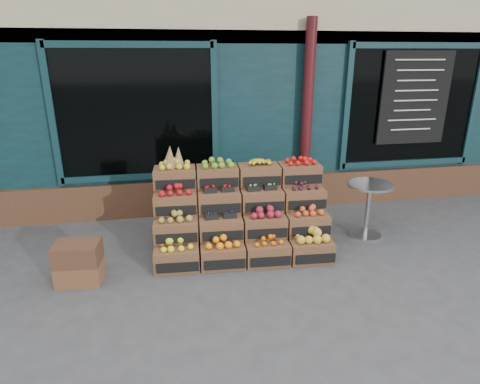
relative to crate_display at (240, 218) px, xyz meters
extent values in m
plane|color=#414143|center=(0.20, -0.72, -0.46)|extent=(60.00, 60.00, 0.00)
cube|color=#0D292E|center=(0.20, 4.48, 1.94)|extent=(12.00, 6.00, 4.80)
cube|color=#0D292E|center=(0.20, 1.53, 1.04)|extent=(12.00, 0.12, 3.00)
cube|color=#4C2E1E|center=(0.20, 1.46, -0.16)|extent=(12.00, 0.18, 0.60)
cube|color=black|center=(-1.40, 1.46, 1.29)|extent=(2.40, 0.06, 2.00)
cube|color=black|center=(3.40, 1.46, 1.29)|extent=(2.40, 0.06, 2.00)
cylinder|color=#3F0E12|center=(1.40, 1.33, 1.14)|extent=(0.18, 0.18, 3.20)
cube|color=black|center=(3.40, 1.38, 1.44)|extent=(1.30, 0.04, 1.60)
cube|color=brown|center=(-0.92, -0.42, -0.31)|extent=(0.60, 0.43, 0.29)
cube|color=black|center=(-0.93, -0.63, -0.34)|extent=(0.53, 0.05, 0.13)
cube|color=yellow|center=(-0.92, -0.42, -0.12)|extent=(0.48, 0.33, 0.09)
cube|color=brown|center=(-0.32, -0.46, -0.31)|extent=(0.60, 0.43, 0.29)
cube|color=black|center=(-0.33, -0.67, -0.34)|extent=(0.53, 0.05, 0.13)
cube|color=orange|center=(-0.32, -0.46, -0.12)|extent=(0.48, 0.33, 0.10)
cube|color=brown|center=(0.27, -0.50, -0.31)|extent=(0.60, 0.43, 0.29)
cube|color=black|center=(0.26, -0.71, -0.34)|extent=(0.53, 0.05, 0.13)
cube|color=#E36108|center=(0.27, -0.50, -0.13)|extent=(0.48, 0.33, 0.08)
cube|color=brown|center=(0.87, -0.53, -0.31)|extent=(0.60, 0.43, 0.29)
cube|color=black|center=(0.86, -0.74, -0.34)|extent=(0.53, 0.05, 0.13)
cube|color=gold|center=(0.87, -0.53, -0.10)|extent=(0.48, 0.33, 0.13)
cube|color=brown|center=(-0.90, -0.18, -0.03)|extent=(0.60, 0.43, 0.29)
cube|color=black|center=(-0.91, -0.39, -0.05)|extent=(0.53, 0.05, 0.13)
cube|color=olive|center=(-0.90, -0.18, 0.17)|extent=(0.48, 0.33, 0.10)
cube|color=brown|center=(-0.31, -0.22, -0.03)|extent=(0.60, 0.43, 0.29)
cube|color=black|center=(-0.32, -0.43, -0.05)|extent=(0.53, 0.05, 0.13)
cube|color=#1D1C4C|center=(-0.31, -0.22, 0.13)|extent=(0.48, 0.33, 0.03)
cube|color=brown|center=(0.29, -0.25, -0.03)|extent=(0.60, 0.43, 0.29)
cube|color=black|center=(0.28, -0.46, -0.05)|extent=(0.53, 0.05, 0.13)
cube|color=maroon|center=(0.29, -0.25, 0.17)|extent=(0.48, 0.33, 0.11)
cube|color=brown|center=(0.88, -0.29, -0.03)|extent=(0.60, 0.43, 0.29)
cube|color=black|center=(0.87, -0.50, -0.05)|extent=(0.53, 0.05, 0.13)
cube|color=#C74520|center=(0.88, -0.29, 0.16)|extent=(0.48, 0.33, 0.09)
cube|color=brown|center=(-0.89, 0.06, 0.26)|extent=(0.60, 0.43, 0.29)
cube|color=black|center=(-0.90, -0.15, 0.23)|extent=(0.53, 0.05, 0.13)
cube|color=#A20E15|center=(-0.89, 0.06, 0.45)|extent=(0.48, 0.33, 0.10)
cube|color=brown|center=(-0.29, 0.03, 0.26)|extent=(0.60, 0.43, 0.29)
cube|color=black|center=(-0.30, -0.19, 0.23)|extent=(0.53, 0.05, 0.13)
cube|color=#BD0A09|center=(-0.29, 0.03, 0.42)|extent=(0.48, 0.33, 0.04)
cube|color=brown|center=(0.30, -0.01, 0.26)|extent=(0.60, 0.43, 0.29)
cube|color=black|center=(0.29, -0.22, 0.23)|extent=(0.53, 0.05, 0.13)
cube|color=#73BD3F|center=(0.30, -0.01, 0.42)|extent=(0.48, 0.33, 0.03)
cube|color=brown|center=(0.90, -0.05, 0.26)|extent=(0.60, 0.43, 0.29)
cube|color=black|center=(0.89, -0.26, 0.23)|extent=(0.53, 0.05, 0.13)
cube|color=#330F1F|center=(0.90, -0.05, 0.44)|extent=(0.48, 0.33, 0.07)
cube|color=brown|center=(-0.87, 0.30, 0.55)|extent=(0.60, 0.43, 0.29)
cube|color=black|center=(-0.88, 0.09, 0.52)|extent=(0.53, 0.05, 0.13)
cube|color=gold|center=(-0.87, 0.30, 0.74)|extent=(0.48, 0.33, 0.10)
cube|color=brown|center=(-0.28, 0.27, 0.55)|extent=(0.60, 0.43, 0.29)
cube|color=black|center=(-0.29, 0.06, 0.52)|extent=(0.53, 0.05, 0.13)
cube|color=olive|center=(-0.28, 0.27, 0.74)|extent=(0.48, 0.33, 0.10)
cube|color=brown|center=(0.32, 0.23, 0.55)|extent=(0.60, 0.43, 0.29)
cube|color=black|center=(0.31, 0.02, 0.52)|extent=(0.53, 0.05, 0.13)
cube|color=yellow|center=(0.32, 0.23, 0.74)|extent=(0.48, 0.33, 0.09)
cube|color=brown|center=(0.91, 0.20, 0.55)|extent=(0.60, 0.43, 0.29)
cube|color=black|center=(0.90, -0.02, 0.52)|extent=(0.53, 0.05, 0.13)
cube|color=red|center=(0.91, 0.20, 0.73)|extent=(0.48, 0.33, 0.09)
cube|color=#4C2E1E|center=(-0.01, -0.23, -0.31)|extent=(2.38, 0.54, 0.29)
cube|color=#4C2E1E|center=(0.01, 0.01, -0.17)|extent=(2.38, 0.54, 0.57)
cube|color=#4C2E1E|center=(0.02, 0.25, -0.03)|extent=(2.38, 0.54, 0.86)
cone|color=olive|center=(-0.93, 0.30, 0.86)|extent=(0.20, 0.20, 0.33)
cone|color=olive|center=(-0.80, 0.35, 0.84)|extent=(0.18, 0.18, 0.29)
cube|color=brown|center=(-2.09, -0.56, -0.33)|extent=(0.56, 0.41, 0.26)
cube|color=#4C2E1E|center=(-2.09, -0.56, -0.06)|extent=(0.56, 0.41, 0.26)
cylinder|color=#BABDC2|center=(1.96, 0.02, -0.44)|extent=(0.49, 0.49, 0.03)
cylinder|color=#BABDC2|center=(1.96, 0.02, -0.04)|extent=(0.07, 0.07, 0.80)
cylinder|color=#BABDC2|center=(1.96, 0.02, 0.37)|extent=(0.67, 0.67, 0.03)
imported|color=#1B6030|center=(-1.10, 2.09, 0.57)|extent=(0.80, 0.58, 2.05)
camera|label=1|loc=(-0.96, -5.13, 2.21)|focal=30.00mm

